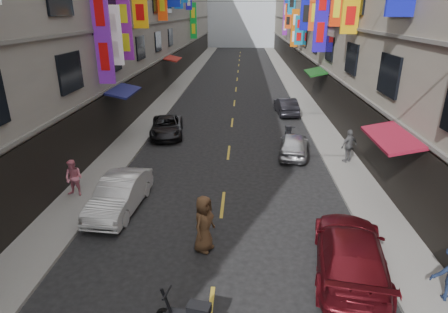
# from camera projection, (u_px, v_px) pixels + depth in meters

# --- Properties ---
(sidewalk_left) EXTENTS (2.00, 90.00, 0.12)m
(sidewalk_left) POSITION_uv_depth(u_px,v_px,m) (177.00, 88.00, 37.82)
(sidewalk_left) COLOR slate
(sidewalk_left) RESTS_ON ground
(sidewalk_right) EXTENTS (2.00, 90.00, 0.12)m
(sidewalk_right) POSITION_uv_depth(u_px,v_px,m) (296.00, 89.00, 37.24)
(sidewalk_right) COLOR slate
(sidewalk_right) RESTS_ON ground
(street_awnings) EXTENTS (13.99, 35.20, 0.41)m
(street_awnings) POSITION_uv_depth(u_px,v_px,m) (209.00, 91.00, 21.64)
(street_awnings) COLOR #124614
(street_awnings) RESTS_ON ground
(lane_markings) EXTENTS (0.12, 80.20, 0.01)m
(lane_markings) POSITION_uv_depth(u_px,v_px,m) (235.00, 96.00, 34.76)
(lane_markings) COLOR gold
(lane_markings) RESTS_ON ground
(scooter_far_right) EXTENTS (0.50, 1.80, 1.14)m
(scooter_far_right) POSITION_uv_depth(u_px,v_px,m) (289.00, 134.00, 22.48)
(scooter_far_right) COLOR black
(scooter_far_right) RESTS_ON ground
(car_left_mid) EXTENTS (1.73, 4.18, 1.35)m
(car_left_mid) POSITION_uv_depth(u_px,v_px,m) (120.00, 194.00, 14.58)
(car_left_mid) COLOR silver
(car_left_mid) RESTS_ON ground
(car_left_far) EXTENTS (2.53, 4.43, 1.16)m
(car_left_far) POSITION_uv_depth(u_px,v_px,m) (167.00, 127.00, 23.42)
(car_left_far) COLOR black
(car_left_far) RESTS_ON ground
(car_right_near) EXTENTS (2.81, 5.19, 1.43)m
(car_right_near) POSITION_uv_depth(u_px,v_px,m) (350.00, 252.00, 11.01)
(car_right_near) COLOR maroon
(car_right_near) RESTS_ON ground
(car_right_mid) EXTENTS (2.04, 3.88, 1.26)m
(car_right_mid) POSITION_uv_depth(u_px,v_px,m) (294.00, 144.00, 20.20)
(car_right_mid) COLOR #B6B7BB
(car_right_mid) RESTS_ON ground
(car_right_far) EXTENTS (1.65, 3.93, 1.26)m
(car_right_far) POSITION_uv_depth(u_px,v_px,m) (286.00, 106.00, 28.33)
(car_right_far) COLOR #222228
(car_right_far) RESTS_ON ground
(pedestrian_lfar) EXTENTS (0.83, 0.63, 1.57)m
(pedestrian_lfar) POSITION_uv_depth(u_px,v_px,m) (74.00, 178.00, 15.45)
(pedestrian_lfar) COLOR pink
(pedestrian_lfar) RESTS_ON sidewalk_left
(pedestrian_rfar) EXTENTS (1.16, 1.02, 1.72)m
(pedestrian_rfar) POSITION_uv_depth(u_px,v_px,m) (349.00, 146.00, 18.92)
(pedestrian_rfar) COLOR #5E5E60
(pedestrian_rfar) RESTS_ON sidewalk_right
(pedestrian_crossing) EXTENTS (0.98, 1.12, 1.93)m
(pedestrian_crossing) POSITION_uv_depth(u_px,v_px,m) (204.00, 224.00, 12.02)
(pedestrian_crossing) COLOR #523620
(pedestrian_crossing) RESTS_ON ground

